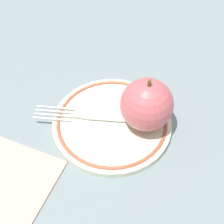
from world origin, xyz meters
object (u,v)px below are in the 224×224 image
Objects in this scene: apple_red_whole at (147,105)px; plate at (112,122)px; fork at (91,116)px; napkin_folded at (1,184)px.

plate is at bearing 121.90° from apple_red_whole.
fork reaches higher than plate.
plate is 2.10× the size of apple_red_whole.
fork is at bearing 114.93° from plate.
napkin_folded is at bearing 151.43° from apple_red_whole.
fork reaches higher than napkin_folded.
napkin_folded is at bearing 48.23° from fork.
napkin_folded is (-0.18, 0.07, -0.00)m from plate.
plate is at bearing -20.82° from napkin_folded.
plate reaches higher than napkin_folded.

